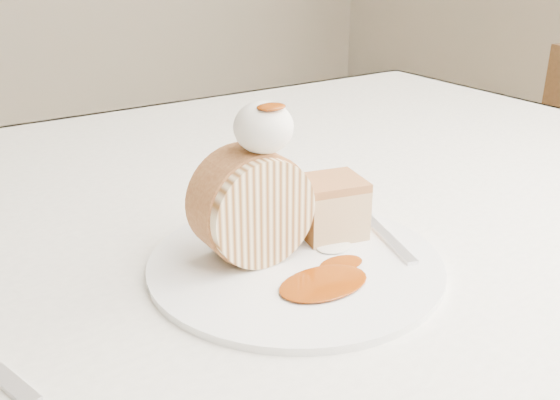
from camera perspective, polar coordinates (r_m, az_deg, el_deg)
table at (r=0.74m, az=-5.88°, el=-6.55°), size 1.40×0.90×0.75m
plate at (r=0.56m, az=1.43°, el=-5.77°), size 0.31×0.31×0.01m
roulade_slice at (r=0.54m, az=-2.59°, el=-0.57°), size 0.10×0.06×0.10m
cake_chunk at (r=0.60m, az=4.68°, el=-0.96°), size 0.07×0.06×0.05m
whipped_cream at (r=0.52m, az=-1.52°, el=6.66°), size 0.05×0.05×0.04m
caramel_drizzle at (r=0.51m, az=-0.81°, el=9.13°), size 0.03×0.02×0.01m
caramel_pool at (r=0.52m, az=4.00°, el=-7.57°), size 0.09×0.07×0.00m
fork at (r=0.60m, az=9.68°, el=-3.30°), size 0.07×0.15×0.00m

